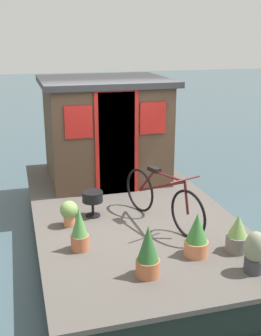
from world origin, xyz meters
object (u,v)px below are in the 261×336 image
potted_plant_lavender (79,230)px  potted_plant_geranium (237,234)px  bicycle (162,199)px  potted_plant_rosemary (255,252)px  houseboat_cabin (105,128)px  potted_plant_succulent (69,212)px  potted_plant_fern (148,252)px  potted_plant_basil (197,236)px  charcoal_grill (93,198)px

potted_plant_lavender → potted_plant_geranium: 1.94m
bicycle → potted_plant_rosemary: bicycle is taller
houseboat_cabin → potted_plant_lavender: 2.91m
potted_plant_lavender → potted_plant_succulent: 0.73m
bicycle → potted_plant_fern: bearing=154.0°
potted_plant_lavender → potted_plant_succulent: size_ratio=1.52×
potted_plant_lavender → potted_plant_basil: potted_plant_lavender is taller
potted_plant_geranium → charcoal_grill: 2.14m
potted_plant_rosemary → charcoal_grill: bearing=36.2°
potted_plant_fern → potted_plant_basil: potted_plant_fern is taller
potted_plant_rosemary → houseboat_cabin: bearing=13.4°
bicycle → potted_plant_rosemary: (-1.49, -0.56, -0.12)m
potted_plant_succulent → potted_plant_rosemary: size_ratio=0.74×
potted_plant_geranium → potted_plant_rosemary: bearing=173.5°
potted_plant_fern → potted_plant_lavender: potted_plant_fern is taller
houseboat_cabin → bicycle: (-2.22, -0.32, -0.55)m
bicycle → charcoal_grill: (0.50, 0.89, -0.09)m
houseboat_cabin → potted_plant_succulent: houseboat_cabin is taller
bicycle → potted_plant_basil: 0.98m
bicycle → potted_plant_succulent: 1.31m
potted_plant_lavender → potted_plant_succulent: bearing=2.6°
potted_plant_lavender → potted_plant_succulent: potted_plant_lavender is taller
houseboat_cabin → potted_plant_geranium: (-3.24, -0.94, -0.69)m
houseboat_cabin → bicycle: 2.31m
potted_plant_basil → potted_plant_geranium: bearing=-95.2°
houseboat_cabin → charcoal_grill: houseboat_cabin is taller
bicycle → potted_plant_succulent: size_ratio=4.53×
potted_plant_basil → potted_plant_succulent: bearing=47.9°
houseboat_cabin → potted_plant_geranium: 3.44m
potted_plant_fern → potted_plant_basil: size_ratio=1.11×
potted_plant_lavender → charcoal_grill: size_ratio=1.45×
potted_plant_lavender → potted_plant_geranium: bearing=-106.7°
potted_plant_succulent → potted_plant_rosemary: (-1.76, -1.83, 0.04)m
houseboat_cabin → potted_plant_fern: (-3.47, 0.28, -0.64)m
houseboat_cabin → charcoal_grill: (-1.73, 0.57, -0.64)m
bicycle → potted_plant_geranium: size_ratio=3.42×
potted_plant_basil → potted_plant_rosemary: (-0.53, -0.47, -0.01)m
potted_plant_rosemary → potted_plant_succulent: bearing=46.1°
potted_plant_basil → charcoal_grill: bearing=34.1°
potted_plant_fern → potted_plant_rosemary: size_ratio=1.22×
houseboat_cabin → potted_plant_lavender: (-2.68, 0.91, -0.66)m
potted_plant_lavender → charcoal_grill: bearing=-19.8°
charcoal_grill → potted_plant_basil: bearing=-145.9°
charcoal_grill → bicycle: bearing=-119.1°
potted_plant_lavender → potted_plant_geranium: potted_plant_lavender is taller
potted_plant_basil → potted_plant_succulent: (1.24, 1.37, -0.05)m
houseboat_cabin → potted_plant_rosemary: size_ratio=4.52×
potted_plant_fern → potted_plant_geranium: potted_plant_fern is taller
potted_plant_lavender → potted_plant_rosemary: potted_plant_lavender is taller
houseboat_cabin → potted_plant_fern: bearing=175.3°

